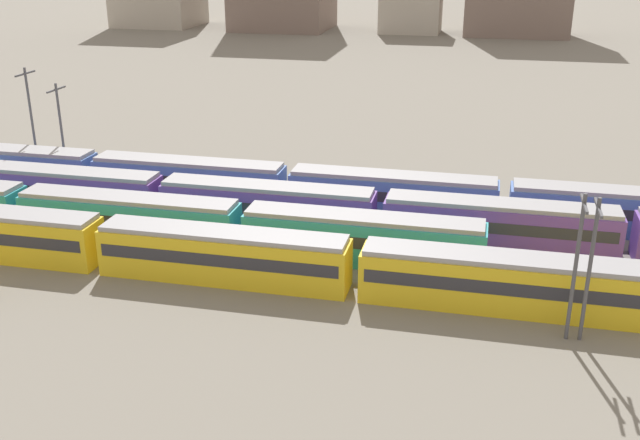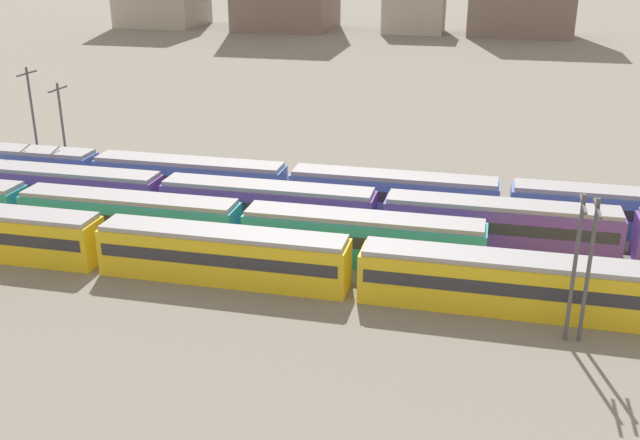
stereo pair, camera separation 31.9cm
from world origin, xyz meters
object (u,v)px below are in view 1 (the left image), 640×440
(catenary_pole_0, at_px, (590,263))
(catenary_pole_3, at_px, (61,127))
(catenary_pole_1, at_px, (31,117))
(train_track_1, at_px, (129,218))
(train_track_2, at_px, (380,215))
(train_track_3, at_px, (504,202))
(catenary_pole_2, at_px, (576,260))

(catenary_pole_0, height_order, catenary_pole_3, catenary_pole_3)
(catenary_pole_0, bearing_deg, catenary_pole_1, 156.66)
(train_track_1, bearing_deg, train_track_2, 15.03)
(catenary_pole_0, xyz_separation_m, catenary_pole_1, (-50.65, 21.85, 0.93))
(train_track_3, relative_size, catenary_pole_1, 10.26)
(train_track_3, bearing_deg, catenary_pole_2, -78.53)
(train_track_1, xyz_separation_m, train_track_2, (19.37, 5.20, 0.00))
(catenary_pole_1, relative_size, catenary_pole_2, 1.17)
(train_track_1, xyz_separation_m, catenary_pole_2, (32.95, -8.36, 3.31))
(train_track_2, height_order, catenary_pole_2, catenary_pole_2)
(train_track_3, distance_m, catenary_pole_2, 19.43)
(train_track_1, distance_m, catenary_pole_2, 34.15)
(catenary_pole_2, bearing_deg, train_track_1, 165.76)
(catenary_pole_2, xyz_separation_m, catenary_pole_3, (-46.53, 21.67, 0.13))
(train_track_1, bearing_deg, train_track_3, 19.64)
(train_track_3, bearing_deg, train_track_2, -151.99)
(catenary_pole_2, bearing_deg, catenary_pole_3, 155.03)
(catenary_pole_0, relative_size, catenary_pole_1, 0.84)
(catenary_pole_0, xyz_separation_m, catenary_pole_2, (-0.80, -0.07, 0.11))
(catenary_pole_1, relative_size, catenary_pole_3, 1.14)
(train_track_2, distance_m, catenary_pole_2, 19.48)
(train_track_2, bearing_deg, catenary_pole_0, -43.17)
(train_track_3, relative_size, catenary_pole_0, 12.29)
(catenary_pole_2, bearing_deg, catenary_pole_1, 156.26)
(train_track_1, height_order, train_track_3, same)
(catenary_pole_1, bearing_deg, train_track_3, -3.92)
(train_track_2, height_order, train_track_3, same)
(catenary_pole_0, height_order, catenary_pole_2, catenary_pole_2)
(train_track_2, relative_size, catenary_pole_3, 7.77)
(train_track_2, xyz_separation_m, catenary_pole_0, (14.38, -13.49, 3.21))
(train_track_2, xyz_separation_m, catenary_pole_2, (13.58, -13.56, 3.31))
(train_track_1, height_order, catenary_pole_3, catenary_pole_3)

